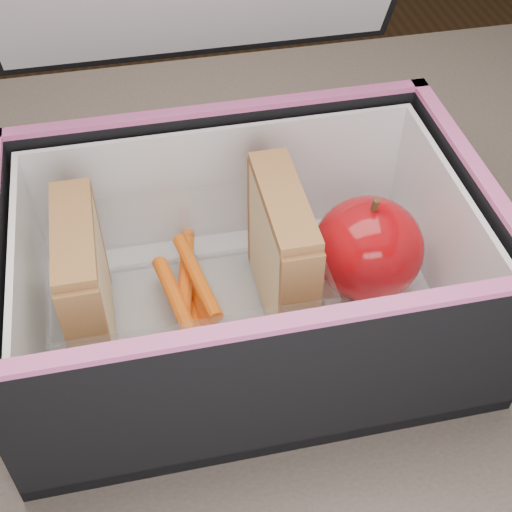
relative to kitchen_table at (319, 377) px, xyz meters
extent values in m
cube|color=#65564E|center=(0.00, 0.00, 0.08)|extent=(1.20, 0.80, 0.03)
cube|color=beige|center=(-0.18, 0.00, 0.16)|extent=(0.01, 0.09, 0.10)
cube|color=#BB5765|center=(-0.17, 0.00, 0.15)|extent=(0.01, 0.09, 0.09)
cube|color=beige|center=(-0.17, 0.00, 0.16)|extent=(0.01, 0.09, 0.10)
cube|color=brown|center=(-0.17, 0.00, 0.21)|extent=(0.03, 0.10, 0.01)
cube|color=beige|center=(-0.05, 0.00, 0.16)|extent=(0.01, 0.10, 0.10)
cube|color=#BB5765|center=(-0.04, 0.00, 0.16)|extent=(0.01, 0.09, 0.10)
cube|color=beige|center=(-0.03, 0.00, 0.16)|extent=(0.01, 0.10, 0.10)
cube|color=brown|center=(-0.04, 0.00, 0.21)|extent=(0.03, 0.10, 0.01)
cylinder|color=#D23C03|center=(-0.09, -0.01, 0.11)|extent=(0.03, 0.09, 0.01)
cylinder|color=#D23C03|center=(-0.12, 0.00, 0.13)|extent=(0.03, 0.09, 0.01)
cylinder|color=#D23C03|center=(-0.11, -0.01, 0.14)|extent=(0.03, 0.09, 0.01)
cylinder|color=#D23C03|center=(-0.11, -0.02, 0.11)|extent=(0.01, 0.08, 0.01)
cylinder|color=#D23C03|center=(-0.10, 0.03, 0.13)|extent=(0.03, 0.09, 0.01)
cylinder|color=#D23C03|center=(-0.10, 0.01, 0.14)|extent=(0.03, 0.09, 0.01)
cylinder|color=#D23C03|center=(-0.10, -0.03, 0.11)|extent=(0.02, 0.09, 0.01)
cube|color=white|center=(0.03, 0.01, 0.11)|extent=(0.07, 0.07, 0.01)
ellipsoid|color=maroon|center=(0.03, 0.00, 0.15)|extent=(0.09, 0.09, 0.07)
cylinder|color=#473119|center=(0.03, 0.00, 0.19)|extent=(0.01, 0.01, 0.01)
camera|label=1|loc=(-0.13, -0.34, 0.52)|focal=50.00mm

